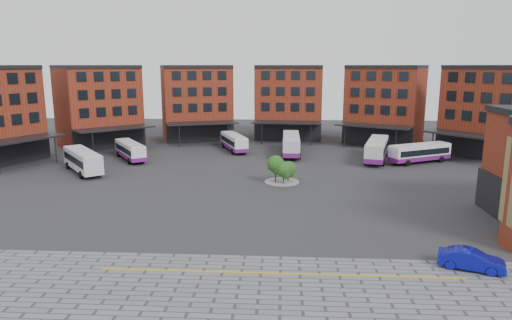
# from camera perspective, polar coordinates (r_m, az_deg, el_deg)

# --- Properties ---
(ground) EXTENTS (160.00, 160.00, 0.00)m
(ground) POSITION_cam_1_polar(r_m,az_deg,el_deg) (46.58, 0.71, -6.47)
(ground) COLOR #28282B
(ground) RESTS_ON ground
(yellow_line) EXTENTS (26.00, 0.15, 0.02)m
(yellow_line) POSITION_cam_1_polar(r_m,az_deg,el_deg) (33.52, 3.06, -13.98)
(yellow_line) COLOR gold
(yellow_line) RESTS_ON paving_zone
(main_building) EXTENTS (94.14, 42.48, 14.60)m
(main_building) POSITION_cam_1_polar(r_m,az_deg,el_deg) (83.05, -1.33, 6.69)
(main_building) COLOR maroon
(main_building) RESTS_ON ground
(tree_island) EXTENTS (4.40, 4.40, 3.58)m
(tree_island) POSITION_cam_1_polar(r_m,az_deg,el_deg) (57.30, 3.31, -1.14)
(tree_island) COLOR gray
(tree_island) RESTS_ON ground
(bus_a) EXTENTS (8.76, 10.09, 3.09)m
(bus_a) POSITION_cam_1_polar(r_m,az_deg,el_deg) (67.30, -20.87, 0.07)
(bus_a) COLOR silver
(bus_a) RESTS_ON ground
(bus_b) EXTENTS (7.38, 9.48, 2.78)m
(bus_b) POSITION_cam_1_polar(r_m,az_deg,el_deg) (74.09, -15.46, 1.18)
(bus_b) COLOR white
(bus_b) RESTS_ON ground
(bus_c) EXTENTS (5.81, 10.16, 2.82)m
(bus_c) POSITION_cam_1_polar(r_m,az_deg,el_deg) (79.20, -2.79, 2.28)
(bus_c) COLOR white
(bus_c) RESTS_ON ground
(bus_d) EXTENTS (3.04, 11.80, 3.32)m
(bus_d) POSITION_cam_1_polar(r_m,az_deg,el_deg) (75.72, 4.41, 2.02)
(bus_d) COLOR silver
(bus_d) RESTS_ON ground
(bus_e) EXTENTS (5.82, 12.03, 3.31)m
(bus_e) POSITION_cam_1_polar(r_m,az_deg,el_deg) (73.13, 14.86, 1.31)
(bus_e) COLOR silver
(bus_e) RESTS_ON ground
(bus_f) EXTENTS (10.25, 6.86, 2.91)m
(bus_f) POSITION_cam_1_polar(r_m,az_deg,el_deg) (73.42, 19.79, 0.87)
(bus_f) COLOR white
(bus_f) RESTS_ON ground
(blue_car) EXTENTS (4.82, 3.11, 1.50)m
(blue_car) POSITION_cam_1_polar(r_m,az_deg,el_deg) (37.27, 25.32, -11.21)
(blue_car) COLOR #0B1092
(blue_car) RESTS_ON ground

